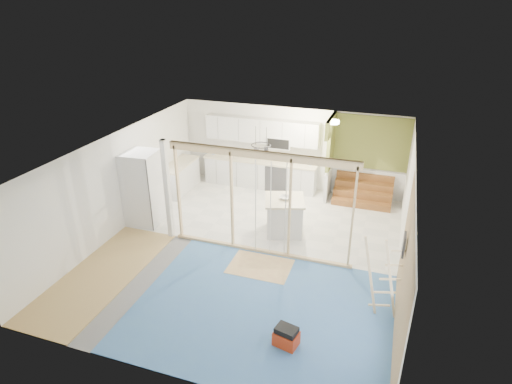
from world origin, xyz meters
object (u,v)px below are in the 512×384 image
(island, at_px, (284,216))
(ladder, at_px, (383,279))
(fridge, at_px, (143,188))
(toolbox, at_px, (286,337))

(island, xyz_separation_m, ladder, (2.57, -2.49, 0.37))
(fridge, bearing_deg, ladder, -21.28)
(island, bearing_deg, ladder, -61.22)
(fridge, bearing_deg, island, 4.91)
(fridge, height_order, toolbox, fridge)
(fridge, xyz_separation_m, island, (3.72, 0.65, -0.53))
(toolbox, height_order, ladder, ladder)
(toolbox, xyz_separation_m, ladder, (1.49, 1.34, 0.67))
(fridge, height_order, island, fridge)
(island, relative_size, ladder, 0.74)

